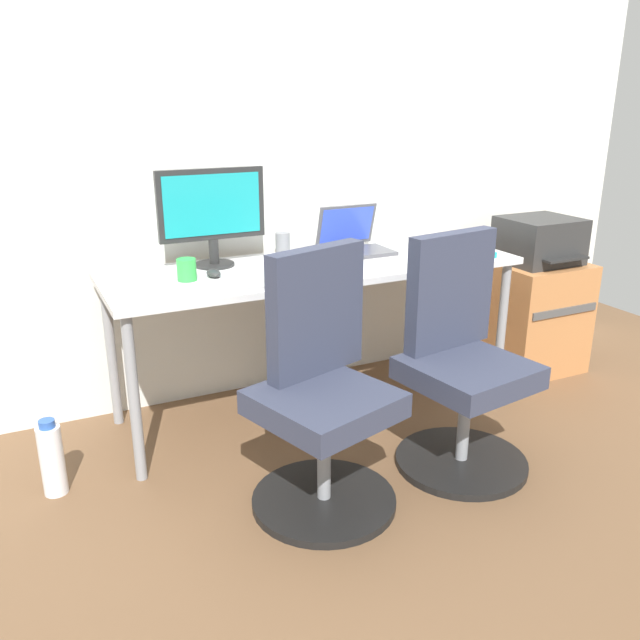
% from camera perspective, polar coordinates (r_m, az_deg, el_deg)
% --- Properties ---
extents(ground_plane, '(5.28, 5.28, 0.00)m').
position_cam_1_polar(ground_plane, '(3.25, -0.39, -7.61)').
color(ground_plane, brown).
extents(back_wall, '(4.40, 0.04, 2.60)m').
position_cam_1_polar(back_wall, '(3.27, -3.54, 16.25)').
color(back_wall, silver).
rests_on(back_wall, ground).
extents(desk, '(1.89, 0.63, 0.72)m').
position_cam_1_polar(desk, '(3.01, -0.42, 3.72)').
color(desk, silver).
rests_on(desk, ground).
extents(office_chair_left, '(0.55, 0.55, 0.94)m').
position_cam_1_polar(office_chair_left, '(2.40, 0.12, -6.45)').
color(office_chair_left, black).
rests_on(office_chair_left, ground).
extents(office_chair_right, '(0.54, 0.54, 0.94)m').
position_cam_1_polar(office_chair_right, '(2.71, 12.09, -3.82)').
color(office_chair_right, black).
rests_on(office_chair_right, ground).
extents(side_cabinet, '(0.48, 0.47, 0.60)m').
position_cam_1_polar(side_cabinet, '(3.81, 17.87, 0.42)').
color(side_cabinet, '#B77542').
rests_on(side_cabinet, ground).
extents(printer, '(0.38, 0.40, 0.24)m').
position_cam_1_polar(printer, '(3.71, 18.53, 6.58)').
color(printer, '#2D2D2D').
rests_on(printer, side_cabinet).
extents(water_bottle_on_floor, '(0.09, 0.09, 0.31)m').
position_cam_1_polar(water_bottle_on_floor, '(2.73, -22.28, -11.11)').
color(water_bottle_on_floor, white).
rests_on(water_bottle_on_floor, ground).
extents(desktop_monitor, '(0.48, 0.18, 0.43)m').
position_cam_1_polar(desktop_monitor, '(2.96, -9.39, 9.37)').
color(desktop_monitor, '#262626').
rests_on(desktop_monitor, desk).
extents(open_laptop, '(0.31, 0.28, 0.22)m').
position_cam_1_polar(open_laptop, '(3.24, 2.97, 6.89)').
color(open_laptop, '#4C4C51').
rests_on(open_laptop, desk).
extents(keyboard_by_monitor, '(0.34, 0.12, 0.02)m').
position_cam_1_polar(keyboard_by_monitor, '(2.64, -5.74, 3.04)').
color(keyboard_by_monitor, '#B7B7B7').
rests_on(keyboard_by_monitor, desk).
extents(keyboard_by_laptop, '(0.34, 0.12, 0.02)m').
position_cam_1_polar(keyboard_by_laptop, '(3.35, 11.30, 6.17)').
color(keyboard_by_laptop, '#B7B7B7').
rests_on(keyboard_by_laptop, desk).
extents(mouse_by_monitor, '(0.06, 0.10, 0.03)m').
position_cam_1_polar(mouse_by_monitor, '(2.88, 2.15, 4.60)').
color(mouse_by_monitor, '#515156').
rests_on(mouse_by_monitor, desk).
extents(mouse_by_laptop, '(0.06, 0.10, 0.03)m').
position_cam_1_polar(mouse_by_laptop, '(2.82, -9.24, 4.04)').
color(mouse_by_laptop, '#2D2D2D').
rests_on(mouse_by_laptop, desk).
extents(coffee_mug, '(0.08, 0.08, 0.09)m').
position_cam_1_polar(coffee_mug, '(2.77, -11.52, 4.31)').
color(coffee_mug, green).
rests_on(coffee_mug, desk).
extents(pen_cup, '(0.07, 0.07, 0.10)m').
position_cam_1_polar(pen_cup, '(3.19, -3.26, 6.67)').
color(pen_cup, slate).
rests_on(pen_cup, desk).
extents(phone_near_monitor, '(0.07, 0.14, 0.01)m').
position_cam_1_polar(phone_near_monitor, '(2.86, -1.94, 4.26)').
color(phone_near_monitor, black).
rests_on(phone_near_monitor, desk).
extents(notebook, '(0.21, 0.15, 0.03)m').
position_cam_1_polar(notebook, '(3.22, 12.84, 5.61)').
color(notebook, teal).
rests_on(notebook, desk).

